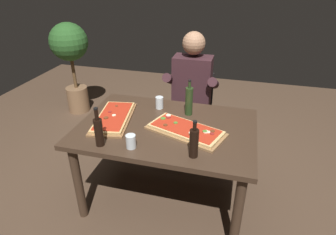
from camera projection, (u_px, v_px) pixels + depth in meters
ground_plane at (167, 195)px, 2.62m from camera, size 6.40×6.40×0.00m
dining_table at (166, 136)px, 2.32m from camera, size 1.40×0.96×0.74m
pizza_rectangular_front at (186, 130)px, 2.18m from camera, size 0.65×0.46×0.05m
pizza_rectangular_left at (114, 118)px, 2.35m from camera, size 0.37×0.61×0.05m
wine_bottle_dark at (194, 142)px, 1.86m from camera, size 0.06×0.06×0.27m
oil_bottle_amber at (189, 101)px, 2.39m from camera, size 0.06×0.06×0.31m
vinegar_bottle_green at (99, 131)px, 1.98m from camera, size 0.06×0.06×0.30m
tumbler_near_camera at (131, 141)px, 1.98m from camera, size 0.07×0.07×0.10m
tumbler_far_side at (159, 103)px, 2.53m from camera, size 0.07×0.07×0.11m
diner_chair at (192, 109)px, 3.11m from camera, size 0.44×0.44×0.87m
seated_diner at (191, 91)px, 2.88m from camera, size 0.53×0.41×1.33m
potted_plant_corner at (71, 55)px, 3.77m from camera, size 0.49×0.49×1.24m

